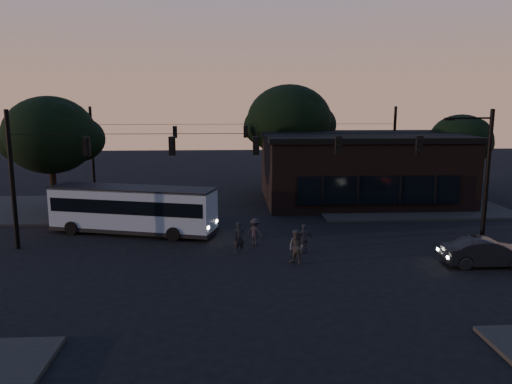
{
  "coord_description": "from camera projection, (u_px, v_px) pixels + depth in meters",
  "views": [
    {
      "loc": [
        -1.51,
        -22.88,
        7.88
      ],
      "look_at": [
        0.0,
        4.0,
        3.0
      ],
      "focal_mm": 35.0,
      "sensor_mm": 36.0,
      "label": 1
    }
  ],
  "objects": [
    {
      "name": "pedestrian_c",
      "position": [
        304.0,
        239.0,
        26.23
      ],
      "size": [
        0.99,
        0.64,
        1.57
      ],
      "primitive_type": "imported",
      "rotation": [
        0.0,
        0.0,
        3.44
      ],
      "color": "#282831",
      "rests_on": "ground"
    },
    {
      "name": "pedestrian_d",
      "position": [
        255.0,
        232.0,
        27.66
      ],
      "size": [
        1.14,
        1.05,
        1.54
      ],
      "primitive_type": "imported",
      "rotation": [
        0.0,
        0.0,
        2.52
      ],
      "color": "black",
      "rests_on": "ground"
    },
    {
      "name": "pedestrian_b",
      "position": [
        296.0,
        247.0,
        24.39
      ],
      "size": [
        1.05,
        1.06,
        1.73
      ],
      "primitive_type": "imported",
      "rotation": [
        0.0,
        0.0,
        -0.8
      ],
      "color": "#32302D",
      "rests_on": "ground"
    },
    {
      "name": "signal_rig_far",
      "position": [
        246.0,
        145.0,
        42.86
      ],
      "size": [
        26.24,
        0.3,
        7.5
      ],
      "color": "black",
      "rests_on": "ground"
    },
    {
      "name": "pedestrian_a",
      "position": [
        239.0,
        238.0,
        26.17
      ],
      "size": [
        0.69,
        0.52,
        1.69
      ],
      "primitive_type": "imported",
      "rotation": [
        0.0,
        0.0,
        0.2
      ],
      "color": "black",
      "rests_on": "ground"
    },
    {
      "name": "sidewalk_far_right",
      "position": [
        404.0,
        205.0,
        38.37
      ],
      "size": [
        14.0,
        10.0,
        0.15
      ],
      "primitive_type": "cube",
      "color": "black",
      "rests_on": "ground"
    },
    {
      "name": "signal_rig_near",
      "position": [
        256.0,
        166.0,
        27.1
      ],
      "size": [
        26.24,
        0.3,
        7.5
      ],
      "color": "black",
      "rests_on": "ground"
    },
    {
      "name": "tree_right",
      "position": [
        461.0,
        141.0,
        41.82
      ],
      "size": [
        5.2,
        5.2,
        6.86
      ],
      "color": "black",
      "rests_on": "ground"
    },
    {
      "name": "sidewalk_far_left",
      "position": [
        60.0,
        209.0,
        36.93
      ],
      "size": [
        14.0,
        10.0,
        0.15
      ],
      "primitive_type": "cube",
      "color": "black",
      "rests_on": "ground"
    },
    {
      "name": "building",
      "position": [
        360.0,
        168.0,
        39.67
      ],
      "size": [
        15.4,
        10.41,
        5.4
      ],
      "color": "black",
      "rests_on": "ground"
    },
    {
      "name": "car",
      "position": [
        487.0,
        252.0,
        24.16
      ],
      "size": [
        4.26,
        1.67,
        1.38
      ],
      "primitive_type": "imported",
      "rotation": [
        0.0,
        0.0,
        1.52
      ],
      "color": "black",
      "rests_on": "ground"
    },
    {
      "name": "tree_behind",
      "position": [
        289.0,
        121.0,
        44.69
      ],
      "size": [
        7.6,
        7.6,
        9.43
      ],
      "color": "black",
      "rests_on": "ground"
    },
    {
      "name": "bus",
      "position": [
        133.0,
        208.0,
        30.07
      ],
      "size": [
        10.35,
        4.97,
        2.84
      ],
      "rotation": [
        0.0,
        0.0,
        -0.27
      ],
      "color": "gray",
      "rests_on": "ground"
    },
    {
      "name": "tree_left",
      "position": [
        50.0,
        135.0,
        34.97
      ],
      "size": [
        6.4,
        6.4,
        8.3
      ],
      "color": "black",
      "rests_on": "ground"
    },
    {
      "name": "ground",
      "position": [
        261.0,
        268.0,
        23.96
      ],
      "size": [
        120.0,
        120.0,
        0.0
      ],
      "primitive_type": "plane",
      "color": "black",
      "rests_on": "ground"
    }
  ]
}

